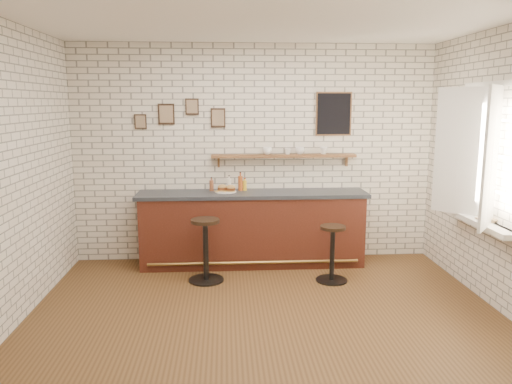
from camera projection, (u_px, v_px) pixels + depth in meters
ground at (266, 315)px, 5.26m from camera, size 5.00×5.00×0.00m
bar_counter at (252, 228)px, 6.83m from camera, size 3.10×0.65×1.01m
sandwich_plate at (226, 192)px, 6.75m from camera, size 0.28×0.28×0.01m
ciabatta_sandwich at (227, 188)px, 6.74m from camera, size 0.27×0.19×0.08m
potato_chips at (224, 191)px, 6.74m from camera, size 0.25×0.18×0.00m
bitters_bottle_brown at (212, 185)px, 6.83m from camera, size 0.06×0.06×0.19m
bitters_bottle_white at (229, 184)px, 6.84m from camera, size 0.05×0.05×0.21m
bitters_bottle_amber at (240, 183)px, 6.85m from camera, size 0.06×0.06×0.26m
condiment_bottle_yellow at (245, 185)px, 6.86m from camera, size 0.05×0.05×0.18m
bar_stool_left at (206, 248)px, 6.19m from camera, size 0.44×0.44×0.79m
bar_stool_right at (332, 252)px, 6.19m from camera, size 0.39×0.39×0.71m
wall_shelf at (284, 156)px, 6.89m from camera, size 2.00×0.18×0.18m
shelf_cup_a at (267, 151)px, 6.86m from camera, size 0.18×0.18×0.10m
shelf_cup_b at (288, 151)px, 6.88m from camera, size 0.13×0.13×0.09m
shelf_cup_c at (300, 151)px, 6.89m from camera, size 0.15×0.15×0.10m
shelf_cup_d at (324, 151)px, 6.91m from camera, size 0.13×0.13×0.10m
back_wall_decor at (271, 114)px, 6.85m from camera, size 2.96×0.02×0.56m
window_sill at (479, 222)px, 5.54m from camera, size 0.20×1.35×0.06m
casement_window at (480, 155)px, 5.40m from camera, size 0.40×1.30×1.56m
book_lower at (482, 220)px, 5.43m from camera, size 0.22×0.26×0.02m
book_upper at (481, 218)px, 5.45m from camera, size 0.20×0.24×0.02m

